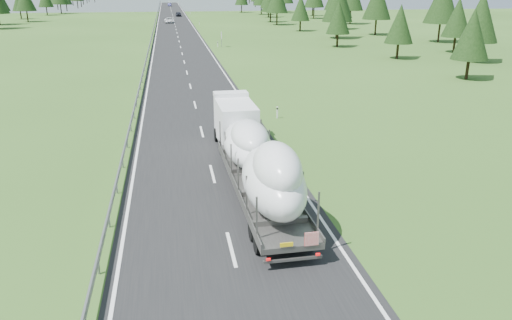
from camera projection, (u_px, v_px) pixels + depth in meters
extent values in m
cube|color=black|center=(178.00, 36.00, 105.64)|extent=(10.00, 400.00, 0.02)
cube|color=slate|center=(152.00, 34.00, 104.59)|extent=(0.08, 400.00, 0.32)
cube|color=silver|center=(277.00, 112.00, 41.52)|extent=(0.12, 0.07, 1.00)
cube|color=black|center=(277.00, 109.00, 41.42)|extent=(0.13, 0.08, 0.12)
cube|color=silver|center=(218.00, 44.00, 87.95)|extent=(0.12, 0.07, 1.00)
cube|color=black|center=(218.00, 42.00, 87.84)|extent=(0.13, 0.08, 0.12)
cube|color=silver|center=(199.00, 23.00, 134.37)|extent=(0.12, 0.07, 1.00)
cube|color=black|center=(199.00, 22.00, 134.27)|extent=(0.13, 0.08, 0.12)
cube|color=silver|center=(190.00, 13.00, 180.80)|extent=(0.12, 0.07, 1.00)
cube|color=black|center=(190.00, 12.00, 180.69)|extent=(0.13, 0.08, 0.12)
cube|color=silver|center=(185.00, 7.00, 227.22)|extent=(0.12, 0.07, 1.00)
cube|color=black|center=(185.00, 6.00, 227.12)|extent=(0.13, 0.08, 0.12)
cube|color=silver|center=(182.00, 3.00, 273.65)|extent=(0.12, 0.07, 1.00)
cube|color=black|center=(182.00, 2.00, 273.54)|extent=(0.13, 0.08, 0.12)
cube|color=silver|center=(179.00, 0.00, 320.07)|extent=(0.12, 0.07, 1.00)
cylinder|color=slate|center=(222.00, 41.00, 87.89)|extent=(0.08, 0.08, 2.00)
cube|color=silver|center=(221.00, 35.00, 87.56)|extent=(0.05, 0.90, 1.20)
cylinder|color=black|center=(476.00, 50.00, 70.72)|extent=(0.36, 0.36, 3.32)
cone|color=black|center=(481.00, 17.00, 69.17)|extent=(5.16, 5.16, 6.91)
cylinder|color=black|center=(454.00, 43.00, 80.80)|extent=(0.36, 0.36, 2.94)
cone|color=black|center=(458.00, 17.00, 79.44)|extent=(4.58, 4.58, 6.13)
cylinder|color=black|center=(439.00, 31.00, 94.80)|extent=(0.36, 0.36, 4.17)
cylinder|color=black|center=(376.00, 26.00, 108.12)|extent=(0.36, 0.36, 3.92)
cylinder|color=black|center=(342.00, 23.00, 121.91)|extent=(0.36, 0.36, 3.18)
cone|color=black|center=(343.00, 4.00, 120.43)|extent=(4.94, 4.94, 6.62)
cylinder|color=black|center=(350.00, 16.00, 137.10)|extent=(0.36, 0.36, 4.28)
cylinder|color=black|center=(333.00, 14.00, 150.14)|extent=(0.36, 0.36, 3.63)
cylinder|color=black|center=(314.00, 12.00, 158.83)|extent=(0.36, 0.36, 4.08)
cylinder|color=black|center=(312.00, 11.00, 171.99)|extent=(0.36, 0.36, 3.26)
cylinder|color=black|center=(285.00, 7.00, 188.56)|extent=(0.36, 0.36, 4.15)
cylinder|color=black|center=(279.00, 6.00, 197.56)|extent=(0.36, 0.36, 3.95)
cylinder|color=black|center=(272.00, 5.00, 213.53)|extent=(0.36, 0.36, 3.92)
cylinder|color=black|center=(267.00, 4.00, 227.53)|extent=(0.36, 0.36, 3.25)
cylinder|color=black|center=(255.00, 4.00, 236.27)|extent=(0.36, 0.36, 2.93)
cylinder|color=black|center=(268.00, 2.00, 250.09)|extent=(0.36, 0.36, 3.64)
cylinder|color=black|center=(254.00, 1.00, 265.30)|extent=(0.36, 0.36, 3.82)
cylinder|color=black|center=(249.00, 0.00, 276.19)|extent=(0.36, 0.36, 3.26)
cylinder|color=black|center=(468.00, 68.00, 58.18)|extent=(0.36, 0.36, 2.72)
cone|color=black|center=(472.00, 34.00, 56.92)|extent=(4.23, 4.23, 5.67)
cylinder|color=black|center=(398.00, 50.00, 74.12)|extent=(0.36, 0.36, 2.68)
cone|color=black|center=(400.00, 24.00, 72.87)|extent=(4.17, 4.17, 5.59)
cylinder|color=black|center=(337.00, 39.00, 87.89)|extent=(0.36, 0.36, 2.69)
cone|color=black|center=(339.00, 17.00, 86.64)|extent=(4.18, 4.18, 5.60)
cylinder|color=black|center=(337.00, 29.00, 101.20)|extent=(0.36, 0.36, 3.95)
cone|color=black|center=(338.00, 0.00, 99.37)|extent=(6.14, 6.14, 8.23)
cylinder|color=black|center=(300.00, 25.00, 117.02)|extent=(0.36, 0.36, 2.81)
cone|color=black|center=(301.00, 8.00, 115.71)|extent=(4.37, 4.37, 5.85)
cylinder|color=black|center=(277.00, 18.00, 134.23)|extent=(0.36, 0.36, 3.75)
cylinder|color=black|center=(270.00, 16.00, 144.35)|extent=(0.36, 0.36, 3.44)
cylinder|color=black|center=(268.00, 12.00, 164.57)|extent=(0.36, 0.36, 3.54)
cylinder|color=black|center=(261.00, 9.00, 179.14)|extent=(0.36, 0.36, 3.75)
cylinder|color=black|center=(242.00, 8.00, 191.44)|extent=(0.36, 0.36, 3.31)
cylinder|color=black|center=(27.00, 15.00, 145.01)|extent=(0.36, 0.36, 3.63)
cylinder|color=black|center=(21.00, 14.00, 156.76)|extent=(0.36, 0.36, 2.89)
cone|color=black|center=(19.00, 1.00, 155.41)|extent=(4.50, 4.50, 6.03)
cylinder|color=black|center=(47.00, 10.00, 174.91)|extent=(0.36, 0.36, 3.28)
cylinder|color=black|center=(61.00, 8.00, 184.26)|extent=(0.36, 0.36, 3.96)
cylinder|color=black|center=(67.00, 7.00, 200.12)|extent=(0.36, 0.36, 3.06)
cylinder|color=black|center=(58.00, 5.00, 212.73)|extent=(0.36, 0.36, 3.76)
cylinder|color=black|center=(78.00, 4.00, 223.12)|extent=(0.36, 0.36, 3.79)
cylinder|color=black|center=(81.00, 3.00, 235.55)|extent=(0.36, 0.36, 3.85)
cylinder|color=black|center=(73.00, 2.00, 250.45)|extent=(0.36, 0.36, 3.76)
cylinder|color=black|center=(83.00, 1.00, 261.90)|extent=(0.36, 0.36, 3.56)
cylinder|color=black|center=(87.00, 0.00, 278.05)|extent=(0.36, 0.36, 3.66)
cylinder|color=black|center=(95.00, 0.00, 291.91)|extent=(0.36, 0.36, 2.93)
cube|color=white|center=(236.00, 122.00, 33.66)|extent=(2.49, 4.82, 2.67)
cube|color=black|center=(231.00, 107.00, 35.75)|extent=(2.20, 0.13, 1.34)
cube|color=white|center=(231.00, 94.00, 35.11)|extent=(2.41, 1.20, 0.29)
cube|color=#5C5A57|center=(238.00, 144.00, 33.20)|extent=(2.45, 2.91, 0.24)
cylinder|color=black|center=(217.00, 135.00, 35.52)|extent=(0.36, 0.96, 0.95)
cylinder|color=black|center=(248.00, 133.00, 35.87)|extent=(0.36, 0.96, 0.95)
cylinder|color=black|center=(222.00, 148.00, 32.69)|extent=(0.36, 0.96, 0.95)
cylinder|color=black|center=(255.00, 146.00, 33.04)|extent=(0.36, 0.96, 0.95)
cube|color=#5C5A57|center=(259.00, 185.00, 25.55)|extent=(2.87, 13.41, 0.25)
cube|color=#5C5A57|center=(235.00, 183.00, 25.27)|extent=(0.36, 13.35, 0.23)
cube|color=#5C5A57|center=(284.00, 179.00, 25.68)|extent=(0.36, 13.35, 0.23)
cube|color=#5C5A57|center=(253.00, 218.00, 19.69)|extent=(0.07, 0.07, 1.81)
cube|color=#5C5A57|center=(315.00, 213.00, 20.10)|extent=(0.07, 0.07, 1.81)
cube|color=#5C5A57|center=(245.00, 195.00, 21.81)|extent=(0.07, 0.07, 1.81)
cube|color=#5C5A57|center=(301.00, 191.00, 22.22)|extent=(0.07, 0.07, 1.81)
cube|color=#5C5A57|center=(238.00, 176.00, 23.94)|extent=(0.07, 0.07, 1.81)
cube|color=#5C5A57|center=(289.00, 173.00, 24.35)|extent=(0.07, 0.07, 1.81)
cube|color=#5C5A57|center=(232.00, 160.00, 26.07)|extent=(0.07, 0.07, 1.81)
cube|color=#5C5A57|center=(279.00, 158.00, 26.48)|extent=(0.07, 0.07, 1.81)
cube|color=#5C5A57|center=(227.00, 147.00, 28.19)|extent=(0.07, 0.07, 1.81)
cube|color=#5C5A57|center=(271.00, 145.00, 28.60)|extent=(0.07, 0.07, 1.81)
cube|color=#5C5A57|center=(222.00, 136.00, 30.32)|extent=(0.07, 0.07, 1.81)
cube|color=#5C5A57|center=(263.00, 134.00, 30.73)|extent=(0.07, 0.07, 1.81)
cylinder|color=black|center=(256.00, 243.00, 20.73)|extent=(0.40, 0.96, 0.95)
cylinder|color=black|center=(305.00, 238.00, 21.07)|extent=(0.40, 0.96, 0.95)
cylinder|color=black|center=(252.00, 230.00, 21.80)|extent=(0.40, 0.96, 0.95)
cylinder|color=black|center=(298.00, 226.00, 22.14)|extent=(0.40, 0.96, 0.95)
cube|color=#5C5A57|center=(289.00, 260.00, 19.55)|extent=(2.39, 0.17, 0.11)
cube|color=red|center=(308.00, 239.00, 19.31)|extent=(0.57, 0.05, 0.57)
cube|color=yellow|center=(283.00, 245.00, 19.20)|extent=(0.53, 0.05, 0.17)
cube|color=red|center=(264.00, 260.00, 19.28)|extent=(0.17, 0.06, 0.10)
cube|color=red|center=(314.00, 255.00, 19.60)|extent=(0.17, 0.06, 0.10)
ellipsoid|color=white|center=(271.00, 181.00, 22.24)|extent=(2.80, 6.48, 2.63)
ellipsoid|color=white|center=(275.00, 168.00, 21.18)|extent=(2.11, 4.11, 2.11)
ellipsoid|color=white|center=(249.00, 144.00, 28.36)|extent=(2.83, 6.95, 2.03)
ellipsoid|color=white|center=(251.00, 137.00, 27.32)|extent=(2.13, 4.41, 1.62)
imported|color=silver|center=(169.00, 20.00, 141.14)|extent=(2.61, 5.45, 1.50)
imported|color=black|center=(178.00, 14.00, 169.34)|extent=(1.93, 4.58, 1.55)
imported|color=#1C1C4F|center=(170.00, 5.00, 244.11)|extent=(1.80, 4.52, 1.46)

